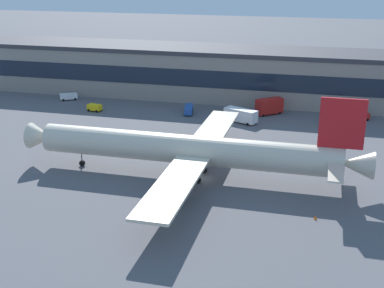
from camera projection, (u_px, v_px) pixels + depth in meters
ground_plane at (202, 179)px, 95.05m from camera, size 600.00×600.00×0.00m
terminal_building at (252, 75)px, 147.56m from camera, size 167.56×19.03×14.41m
airliner at (191, 150)px, 94.11m from camera, size 64.21×55.19×16.58m
fuel_truck at (241, 115)px, 127.82m from camera, size 8.81×5.98×3.35m
catering_truck at (270, 106)px, 134.42m from camera, size 7.13×6.70×4.15m
crew_van at (333, 121)px, 124.73m from camera, size 4.90×5.47×2.55m
belt_loader at (189, 109)px, 135.40m from camera, size 3.29×6.68×1.95m
pushback_tractor at (69, 96)px, 148.99m from camera, size 5.44×4.81×1.75m
baggage_tug at (95, 107)px, 137.60m from camera, size 3.90×2.64×1.85m
follow_me_car at (360, 116)px, 129.76m from camera, size 4.77×3.18×1.85m
traffic_cone_0 at (315, 217)px, 80.02m from camera, size 0.51×0.51×0.64m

